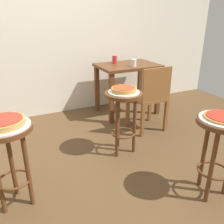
{
  "coord_description": "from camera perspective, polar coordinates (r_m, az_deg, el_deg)",
  "views": [
    {
      "loc": [
        -0.62,
        -1.89,
        1.42
      ],
      "look_at": [
        0.22,
        -0.13,
        0.62
      ],
      "focal_mm": 38.03,
      "sensor_mm": 36.0,
      "label": 1
    }
  ],
  "objects": [
    {
      "name": "serving_plate_leftside",
      "position": [
        2.41,
        2.85,
        4.81
      ],
      "size": [
        0.32,
        0.32,
        0.01
      ],
      "primitive_type": "cylinder",
      "color": "white",
      "rests_on": "stool_leftside"
    },
    {
      "name": "pizza_leftside",
      "position": [
        2.4,
        2.87,
        5.46
      ],
      "size": [
        0.25,
        0.25,
        0.05
      ],
      "color": "tan",
      "rests_on": "serving_plate_leftside"
    },
    {
      "name": "stool_middle",
      "position": [
        1.92,
        -23.63,
        -8.0
      ],
      "size": [
        0.39,
        0.39,
        0.69
      ],
      "color": "#5B3319",
      "rests_on": "ground_plane"
    },
    {
      "name": "serving_plate_middle",
      "position": [
        1.84,
        -24.5,
        -3.01
      ],
      "size": [
        0.36,
        0.36,
        0.01
      ],
      "primitive_type": "cylinder",
      "color": "silver",
      "rests_on": "stool_middle"
    },
    {
      "name": "wooden_chair",
      "position": [
        3.03,
        9.22,
        3.73
      ],
      "size": [
        0.41,
        0.41,
        0.85
      ],
      "color": "brown",
      "rests_on": "ground_plane"
    },
    {
      "name": "dining_table",
      "position": [
        3.57,
        3.74,
        9.17
      ],
      "size": [
        0.87,
        0.62,
        0.75
      ],
      "color": "#5B3319",
      "rests_on": "ground_plane"
    },
    {
      "name": "stool_foreground",
      "position": [
        2.04,
        24.35,
        -6.27
      ],
      "size": [
        0.39,
        0.39,
        0.69
      ],
      "color": "#5B3319",
      "rests_on": "ground_plane"
    },
    {
      "name": "serving_plate_foreground",
      "position": [
        1.97,
        25.19,
        -1.53
      ],
      "size": [
        0.35,
        0.35,
        0.01
      ],
      "primitive_type": "cylinder",
      "color": "silver",
      "rests_on": "stool_foreground"
    },
    {
      "name": "pizza_middle",
      "position": [
        1.83,
        -24.64,
        -2.2
      ],
      "size": [
        0.3,
        0.3,
        0.05
      ],
      "color": "tan",
      "rests_on": "serving_plate_middle"
    },
    {
      "name": "pizza_foreground",
      "position": [
        1.96,
        25.26,
        -1.1
      ],
      "size": [
        0.29,
        0.29,
        0.02
      ],
      "color": "#B78442",
      "rests_on": "serving_plate_foreground"
    },
    {
      "name": "cup_far_edge",
      "position": [
        3.57,
        0.64,
        12.47
      ],
      "size": [
        0.07,
        0.07,
        0.12
      ],
      "primitive_type": "cylinder",
      "color": "red",
      "rests_on": "dining_table"
    },
    {
      "name": "stool_leftside",
      "position": [
        2.47,
        2.77,
        0.73
      ],
      "size": [
        0.39,
        0.39,
        0.69
      ],
      "color": "#5B3319",
      "rests_on": "ground_plane"
    },
    {
      "name": "back_wall",
      "position": [
        3.59,
        -16.96,
        22.76
      ],
      "size": [
        6.0,
        0.1,
        3.0
      ],
      "primitive_type": "cube",
      "color": "silver",
      "rests_on": "ground_plane"
    },
    {
      "name": "ground_plane",
      "position": [
        2.44,
        -6.11,
        -13.36
      ],
      "size": [
        6.0,
        6.0,
        0.0
      ],
      "primitive_type": "plane",
      "color": "brown"
    },
    {
      "name": "cup_near_edge",
      "position": [
        3.38,
        5.21,
        11.7
      ],
      "size": [
        0.08,
        0.08,
        0.1
      ],
      "primitive_type": "cylinder",
      "color": "silver",
      "rests_on": "dining_table"
    }
  ]
}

